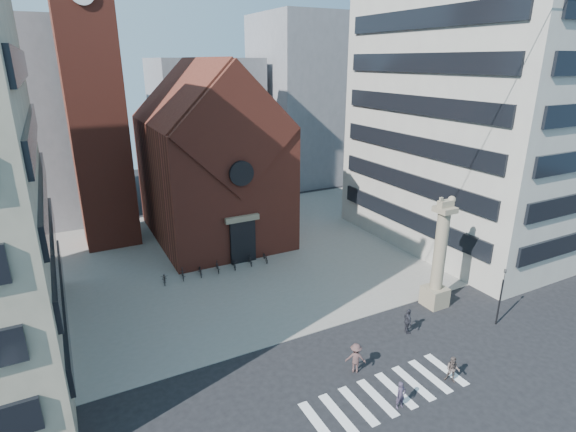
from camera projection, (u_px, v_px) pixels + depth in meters
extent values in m
plane|color=black|center=(348.00, 366.00, 27.46)|extent=(120.00, 120.00, 0.00)
cube|color=gray|center=(235.00, 254.00, 43.36)|extent=(46.00, 30.00, 0.05)
cube|color=brown|center=(212.00, 180.00, 46.42)|extent=(12.00, 16.00, 12.00)
cube|color=#5D291D|center=(207.00, 121.00, 44.78)|extent=(12.00, 15.40, 12.00)
cube|color=brown|center=(238.00, 132.00, 37.79)|extent=(11.76, 0.50, 11.76)
cylinder|color=black|center=(241.00, 173.00, 38.56)|extent=(2.20, 0.30, 2.20)
cube|color=black|center=(243.00, 242.00, 40.91)|extent=(2.40, 0.30, 4.00)
cube|color=gray|center=(242.00, 219.00, 40.11)|extent=(3.20, 0.40, 0.50)
cube|color=brown|center=(93.00, 91.00, 41.61)|extent=(5.00, 5.00, 30.00)
cube|color=#AFAC9E|center=(492.00, 79.00, 42.72)|extent=(18.00, 22.00, 32.00)
cube|color=gray|center=(206.00, 124.00, 64.80)|extent=(14.00, 12.00, 18.00)
cube|color=gray|center=(313.00, 100.00, 68.28)|extent=(16.00, 14.00, 24.00)
cube|color=gray|center=(435.00, 296.00, 34.09)|extent=(1.60, 1.60, 1.50)
cylinder|color=gray|center=(440.00, 251.00, 32.85)|extent=(0.90, 0.90, 6.00)
cube|color=gray|center=(445.00, 210.00, 31.80)|extent=(1.30, 1.30, 0.40)
cube|color=gray|center=(446.00, 204.00, 31.67)|extent=(1.20, 0.50, 0.55)
sphere|color=gray|center=(452.00, 200.00, 31.83)|extent=(0.56, 0.56, 0.56)
cube|color=gray|center=(441.00, 200.00, 31.32)|extent=(0.25, 0.15, 0.35)
cylinder|color=black|center=(500.00, 302.00, 31.28)|extent=(0.12, 0.12, 3.50)
imported|color=black|center=(504.00, 274.00, 30.57)|extent=(0.13, 0.16, 0.80)
imported|color=#382F42|center=(401.00, 395.00, 23.97)|extent=(0.59, 0.40, 1.60)
imported|color=#504440|center=(453.00, 370.00, 25.90)|extent=(0.97, 1.01, 1.64)
imported|color=#282930|center=(408.00, 321.00, 30.53)|extent=(0.80, 1.17, 1.84)
imported|color=#4C3433|center=(356.00, 358.00, 26.71)|extent=(1.41, 1.27, 1.90)
imported|color=black|center=(165.00, 278.00, 37.48)|extent=(0.85, 1.69, 0.85)
imported|color=black|center=(183.00, 274.00, 38.14)|extent=(0.72, 1.62, 0.94)
imported|color=black|center=(200.00, 271.00, 38.83)|extent=(0.85, 1.69, 0.85)
imported|color=black|center=(218.00, 267.00, 39.49)|extent=(0.72, 1.62, 0.94)
imported|color=black|center=(234.00, 264.00, 40.18)|extent=(0.85, 1.69, 0.85)
imported|color=black|center=(250.00, 260.00, 40.84)|extent=(0.72, 1.62, 0.94)
imported|color=black|center=(265.00, 257.00, 41.53)|extent=(0.85, 1.69, 0.85)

